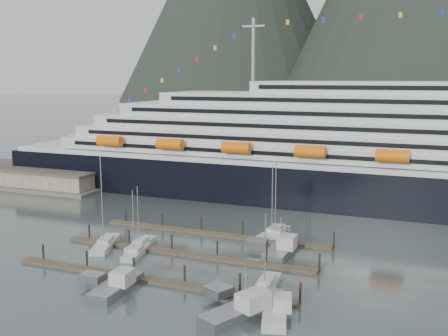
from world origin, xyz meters
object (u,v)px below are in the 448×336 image
(sailboat_b, at_px, (105,244))
(trawler_d, at_px, (274,310))
(sailboat_g, at_px, (276,234))
(trawler_c, at_px, (245,307))
(sailboat_a, at_px, (141,245))
(sailboat_h, at_px, (266,286))
(warehouse, at_px, (37,178))
(cruise_ship, at_px, (410,158))
(trawler_e, at_px, (280,249))
(sailboat_f, at_px, (274,234))
(sailboat_c, at_px, (136,253))
(trawler_b, at_px, (116,285))

(sailboat_b, bearing_deg, trawler_d, -131.40)
(sailboat_g, relative_size, trawler_c, 1.10)
(sailboat_a, distance_m, sailboat_h, 29.30)
(sailboat_h, xyz_separation_m, trawler_c, (-0.20, -9.05, 0.50))
(sailboat_b, relative_size, trawler_c, 1.22)
(warehouse, distance_m, trawler_c, 102.22)
(cruise_ship, distance_m, sailboat_h, 64.20)
(warehouse, distance_m, sailboat_a, 68.93)
(cruise_ship, distance_m, sailboat_g, 43.45)
(cruise_ship, distance_m, trawler_e, 50.27)
(sailboat_f, distance_m, trawler_e, 10.94)
(sailboat_c, xyz_separation_m, trawler_e, (23.70, 9.97, 0.54))
(sailboat_b, xyz_separation_m, trawler_b, (13.25, -16.65, 0.43))
(sailboat_b, height_order, sailboat_g, sailboat_b)
(sailboat_c, distance_m, trawler_c, 29.82)
(trawler_d, bearing_deg, sailboat_g, 0.83)
(sailboat_g, distance_m, trawler_b, 37.83)
(cruise_ship, relative_size, sailboat_b, 11.86)
(trawler_c, height_order, trawler_d, trawler_c)
(trawler_e, bearing_deg, sailboat_g, 19.91)
(sailboat_g, height_order, sailboat_h, sailboat_g)
(sailboat_b, height_order, sailboat_c, sailboat_b)
(cruise_ship, distance_m, sailboat_c, 70.81)
(sailboat_c, bearing_deg, trawler_c, -130.64)
(sailboat_a, bearing_deg, sailboat_f, -58.60)
(warehouse, height_order, sailboat_a, sailboat_a)
(sailboat_f, height_order, sailboat_g, sailboat_g)
(warehouse, xyz_separation_m, sailboat_b, (51.36, -40.35, -1.78))
(sailboat_f, bearing_deg, trawler_e, -148.03)
(sailboat_c, distance_m, sailboat_h, 26.70)
(cruise_ship, bearing_deg, sailboat_g, -123.43)
(sailboat_h, relative_size, trawler_c, 0.84)
(cruise_ship, height_order, sailboat_c, cruise_ship)
(sailboat_g, bearing_deg, sailboat_a, 116.83)
(sailboat_a, xyz_separation_m, sailboat_f, (21.06, 15.90, 0.04))
(warehouse, bearing_deg, trawler_d, -32.38)
(sailboat_a, bearing_deg, trawler_b, -165.34)
(warehouse, bearing_deg, cruise_ship, 7.23)
(sailboat_h, relative_size, trawler_e, 1.04)
(sailboat_g, distance_m, trawler_d, 35.66)
(sailboat_a, height_order, trawler_c, sailboat_a)
(sailboat_a, distance_m, trawler_e, 25.85)
(sailboat_a, relative_size, sailboat_b, 0.69)
(sailboat_c, relative_size, trawler_d, 1.17)
(sailboat_b, xyz_separation_m, sailboat_g, (27.59, 18.34, -0.02))
(sailboat_b, bearing_deg, sailboat_a, -86.72)
(trawler_b, bearing_deg, sailboat_h, -68.16)
(warehouse, height_order, sailboat_b, sailboat_b)
(sailboat_a, xyz_separation_m, sailboat_c, (1.49, -4.19, -0.00))
(sailboat_b, bearing_deg, sailboat_f, -74.37)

